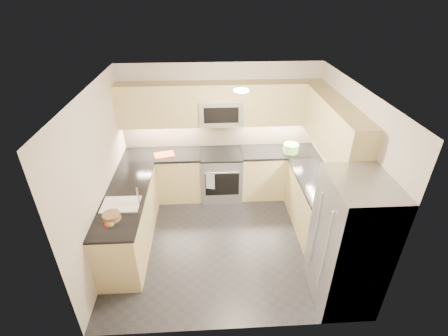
# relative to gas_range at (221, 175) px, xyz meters

# --- Properties ---
(floor) EXTENTS (3.60, 3.20, 0.00)m
(floor) POSITION_rel_gas_range_xyz_m (0.00, -1.28, -0.46)
(floor) COLOR #26262B
(floor) RESTS_ON ground
(ceiling) EXTENTS (3.60, 3.20, 0.02)m
(ceiling) POSITION_rel_gas_range_xyz_m (0.00, -1.28, 2.04)
(ceiling) COLOR beige
(ceiling) RESTS_ON wall_back
(wall_back) EXTENTS (3.60, 0.02, 2.50)m
(wall_back) POSITION_rel_gas_range_xyz_m (0.00, 0.32, 0.79)
(wall_back) COLOR beige
(wall_back) RESTS_ON floor
(wall_front) EXTENTS (3.60, 0.02, 2.50)m
(wall_front) POSITION_rel_gas_range_xyz_m (0.00, -2.88, 0.79)
(wall_front) COLOR beige
(wall_front) RESTS_ON floor
(wall_left) EXTENTS (0.02, 3.20, 2.50)m
(wall_left) POSITION_rel_gas_range_xyz_m (-1.80, -1.28, 0.79)
(wall_left) COLOR beige
(wall_left) RESTS_ON floor
(wall_right) EXTENTS (0.02, 3.20, 2.50)m
(wall_right) POSITION_rel_gas_range_xyz_m (1.80, -1.28, 0.79)
(wall_right) COLOR beige
(wall_right) RESTS_ON floor
(base_cab_back_left) EXTENTS (1.42, 0.60, 0.90)m
(base_cab_back_left) POSITION_rel_gas_range_xyz_m (-1.09, 0.02, -0.01)
(base_cab_back_left) COLOR #CFBC7D
(base_cab_back_left) RESTS_ON floor
(base_cab_back_right) EXTENTS (1.42, 0.60, 0.90)m
(base_cab_back_right) POSITION_rel_gas_range_xyz_m (1.09, 0.02, -0.01)
(base_cab_back_right) COLOR #CFBC7D
(base_cab_back_right) RESTS_ON floor
(base_cab_right) EXTENTS (0.60, 1.70, 0.90)m
(base_cab_right) POSITION_rel_gas_range_xyz_m (1.50, -1.12, -0.01)
(base_cab_right) COLOR #CFBC7D
(base_cab_right) RESTS_ON floor
(base_cab_peninsula) EXTENTS (0.60, 2.00, 0.90)m
(base_cab_peninsula) POSITION_rel_gas_range_xyz_m (-1.50, -1.28, -0.01)
(base_cab_peninsula) COLOR #CFBC7D
(base_cab_peninsula) RESTS_ON floor
(countertop_back_left) EXTENTS (1.42, 0.63, 0.04)m
(countertop_back_left) POSITION_rel_gas_range_xyz_m (-1.09, 0.02, 0.47)
(countertop_back_left) COLOR black
(countertop_back_left) RESTS_ON base_cab_back_left
(countertop_back_right) EXTENTS (1.42, 0.63, 0.04)m
(countertop_back_right) POSITION_rel_gas_range_xyz_m (1.09, 0.02, 0.47)
(countertop_back_right) COLOR black
(countertop_back_right) RESTS_ON base_cab_back_right
(countertop_right) EXTENTS (0.63, 1.70, 0.04)m
(countertop_right) POSITION_rel_gas_range_xyz_m (1.50, -1.12, 0.47)
(countertop_right) COLOR black
(countertop_right) RESTS_ON base_cab_right
(countertop_peninsula) EXTENTS (0.63, 2.00, 0.04)m
(countertop_peninsula) POSITION_rel_gas_range_xyz_m (-1.50, -1.28, 0.47)
(countertop_peninsula) COLOR black
(countertop_peninsula) RESTS_ON base_cab_peninsula
(upper_cab_back) EXTENTS (3.60, 0.35, 0.75)m
(upper_cab_back) POSITION_rel_gas_range_xyz_m (0.00, 0.15, 1.37)
(upper_cab_back) COLOR #CFBC7D
(upper_cab_back) RESTS_ON wall_back
(upper_cab_right) EXTENTS (0.35, 1.95, 0.75)m
(upper_cab_right) POSITION_rel_gas_range_xyz_m (1.62, -1.00, 1.37)
(upper_cab_right) COLOR #CFBC7D
(upper_cab_right) RESTS_ON wall_right
(backsplash_back) EXTENTS (3.60, 0.01, 0.51)m
(backsplash_back) POSITION_rel_gas_range_xyz_m (0.00, 0.32, 0.74)
(backsplash_back) COLOR tan
(backsplash_back) RESTS_ON wall_back
(backsplash_right) EXTENTS (0.01, 2.30, 0.51)m
(backsplash_right) POSITION_rel_gas_range_xyz_m (1.80, -0.82, 0.74)
(backsplash_right) COLOR tan
(backsplash_right) RESTS_ON wall_right
(gas_range) EXTENTS (0.76, 0.65, 0.91)m
(gas_range) POSITION_rel_gas_range_xyz_m (0.00, 0.00, 0.00)
(gas_range) COLOR gray
(gas_range) RESTS_ON floor
(range_cooktop) EXTENTS (0.76, 0.65, 0.03)m
(range_cooktop) POSITION_rel_gas_range_xyz_m (0.00, 0.00, 0.46)
(range_cooktop) COLOR black
(range_cooktop) RESTS_ON gas_range
(oven_door_glass) EXTENTS (0.62, 0.02, 0.45)m
(oven_door_glass) POSITION_rel_gas_range_xyz_m (0.00, -0.33, -0.01)
(oven_door_glass) COLOR black
(oven_door_glass) RESTS_ON gas_range
(oven_handle) EXTENTS (0.60, 0.02, 0.02)m
(oven_handle) POSITION_rel_gas_range_xyz_m (0.00, -0.35, 0.26)
(oven_handle) COLOR #B2B5BA
(oven_handle) RESTS_ON gas_range
(microwave) EXTENTS (0.76, 0.40, 0.40)m
(microwave) POSITION_rel_gas_range_xyz_m (0.00, 0.12, 1.24)
(microwave) COLOR #ACAFB4
(microwave) RESTS_ON upper_cab_back
(microwave_door) EXTENTS (0.60, 0.01, 0.28)m
(microwave_door) POSITION_rel_gas_range_xyz_m (0.00, -0.08, 1.24)
(microwave_door) COLOR black
(microwave_door) RESTS_ON microwave
(refrigerator) EXTENTS (0.70, 0.90, 1.80)m
(refrigerator) POSITION_rel_gas_range_xyz_m (1.45, -2.43, 0.45)
(refrigerator) COLOR gray
(refrigerator) RESTS_ON floor
(fridge_handle_left) EXTENTS (0.02, 0.02, 1.20)m
(fridge_handle_left) POSITION_rel_gas_range_xyz_m (1.08, -2.61, 0.49)
(fridge_handle_left) COLOR #B2B5BA
(fridge_handle_left) RESTS_ON refrigerator
(fridge_handle_right) EXTENTS (0.02, 0.02, 1.20)m
(fridge_handle_right) POSITION_rel_gas_range_xyz_m (1.08, -2.25, 0.49)
(fridge_handle_right) COLOR #B2B5BA
(fridge_handle_right) RESTS_ON refrigerator
(sink_basin) EXTENTS (0.52, 0.38, 0.16)m
(sink_basin) POSITION_rel_gas_range_xyz_m (-1.50, -1.53, 0.42)
(sink_basin) COLOR white
(sink_basin) RESTS_ON base_cab_peninsula
(faucet) EXTENTS (0.03, 0.03, 0.28)m
(faucet) POSITION_rel_gas_range_xyz_m (-1.24, -1.53, 0.62)
(faucet) COLOR silver
(faucet) RESTS_ON countertop_peninsula
(utensil_bowl) EXTENTS (0.32, 0.32, 0.16)m
(utensil_bowl) POSITION_rel_gas_range_xyz_m (1.29, -0.05, 0.57)
(utensil_bowl) COLOR #74C353
(utensil_bowl) RESTS_ON countertop_back_right
(cutting_board) EXTENTS (0.41, 0.33, 0.01)m
(cutting_board) POSITION_rel_gas_range_xyz_m (-1.04, -0.03, 0.49)
(cutting_board) COLOR #D84314
(cutting_board) RESTS_ON countertop_back_left
(fruit_basket) EXTENTS (0.25, 0.25, 0.09)m
(fruit_basket) POSITION_rel_gas_range_xyz_m (-1.55, -1.83, 0.53)
(fruit_basket) COLOR olive
(fruit_basket) RESTS_ON countertop_peninsula
(fruit_apple) EXTENTS (0.07, 0.07, 0.07)m
(fruit_apple) POSITION_rel_gas_range_xyz_m (-1.53, -2.09, 0.60)
(fruit_apple) COLOR #9D2512
(fruit_apple) RESTS_ON fruit_basket
(fruit_pear) EXTENTS (0.06, 0.06, 0.06)m
(fruit_pear) POSITION_rel_gas_range_xyz_m (-1.48, -2.09, 0.60)
(fruit_pear) COLOR #539D43
(fruit_pear) RESTS_ON fruit_basket
(dish_towel_check) EXTENTS (0.16, 0.05, 0.30)m
(dish_towel_check) POSITION_rel_gas_range_xyz_m (-0.22, -0.37, 0.10)
(dish_towel_check) COLOR silver
(dish_towel_check) RESTS_ON oven_handle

